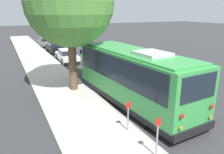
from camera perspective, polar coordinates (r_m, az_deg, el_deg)
ground_plane at (r=12.70m, az=7.11°, el=-7.15°), size 160.00×160.00×0.00m
sidewalk_slab at (r=11.29m, az=-7.88°, el=-9.98°), size 80.00×3.34×0.15m
curb_strip at (r=11.88m, az=0.16°, el=-8.37°), size 80.00×0.14×0.15m
shuttle_bus at (r=12.27m, az=5.34°, el=0.65°), size 9.15×3.19×3.26m
parked_sedan_white at (r=23.84m, az=-11.65°, el=5.49°), size 4.67×1.92×1.27m
parked_sedan_black at (r=29.45m, az=-14.56°, el=7.45°), size 4.43×1.80×1.30m
parked_sedan_gray at (r=35.00m, az=-16.98°, el=8.69°), size 4.17×1.80×1.32m
sign_post_near at (r=8.05m, az=11.72°, el=-15.13°), size 0.06×0.22×1.49m
sign_post_far at (r=9.51m, az=4.21°, el=-10.08°), size 0.06×0.22×1.32m
fire_hydrant at (r=16.99m, az=-10.85°, el=0.88°), size 0.22×0.22×0.81m
lane_stripe_mid at (r=14.30m, az=16.98°, el=-4.97°), size 2.40×0.14×0.01m
lane_stripe_ahead at (r=18.82m, az=4.51°, el=0.96°), size 2.40×0.14×0.01m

